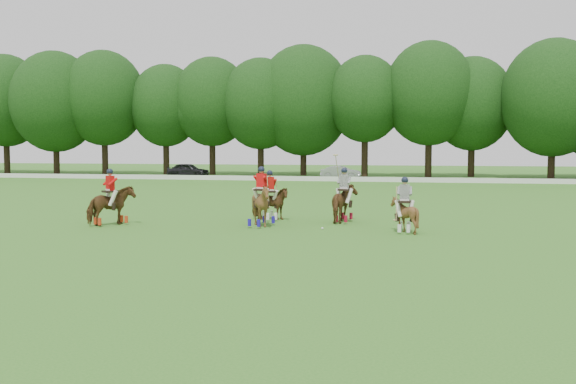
% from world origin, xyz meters
% --- Properties ---
extents(ground, '(180.00, 180.00, 0.00)m').
position_xyz_m(ground, '(0.00, 0.00, 0.00)').
color(ground, '#316E1F').
rests_on(ground, ground).
extents(tree_line, '(117.98, 14.32, 14.75)m').
position_xyz_m(tree_line, '(0.26, 48.05, 8.23)').
color(tree_line, black).
rests_on(tree_line, ground).
extents(boundary_rail, '(120.00, 0.10, 0.44)m').
position_xyz_m(boundary_rail, '(0.00, 38.00, 0.22)').
color(boundary_rail, white).
rests_on(boundary_rail, ground).
extents(car_left, '(4.46, 1.93, 1.50)m').
position_xyz_m(car_left, '(-17.91, 42.50, 0.75)').
color(car_left, black).
rests_on(car_left, ground).
extents(car_mid, '(3.98, 1.45, 1.31)m').
position_xyz_m(car_mid, '(-1.87, 42.50, 0.65)').
color(car_mid, '#999A9F').
rests_on(car_mid, ground).
extents(polo_red_a, '(1.79, 2.05, 2.31)m').
position_xyz_m(polo_red_a, '(-6.15, 3.13, 0.84)').
color(polo_red_a, '#4A2D13').
rests_on(polo_red_a, ground).
extents(polo_red_b, '(1.80, 1.69, 2.17)m').
position_xyz_m(polo_red_b, '(-0.27, 6.37, 0.76)').
color(polo_red_b, '#4A2D13').
rests_on(polo_red_b, ground).
extents(polo_red_c, '(1.71, 1.84, 2.41)m').
position_xyz_m(polo_red_c, '(-0.04, 4.06, 0.88)').
color(polo_red_c, '#4A2D13').
rests_on(polo_red_c, ground).
extents(polo_stripe_a, '(1.20, 1.96, 2.86)m').
position_xyz_m(polo_stripe_a, '(3.02, 6.15, 0.84)').
color(polo_stripe_a, '#4A2D13').
rests_on(polo_stripe_a, ground).
extents(polo_stripe_b, '(1.09, 1.23, 2.08)m').
position_xyz_m(polo_stripe_b, '(5.63, 3.41, 0.73)').
color(polo_stripe_b, '#4A2D13').
rests_on(polo_stripe_b, ground).
extents(polo_ball, '(0.09, 0.09, 0.09)m').
position_xyz_m(polo_ball, '(2.50, 3.65, 0.04)').
color(polo_ball, white).
rests_on(polo_ball, ground).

